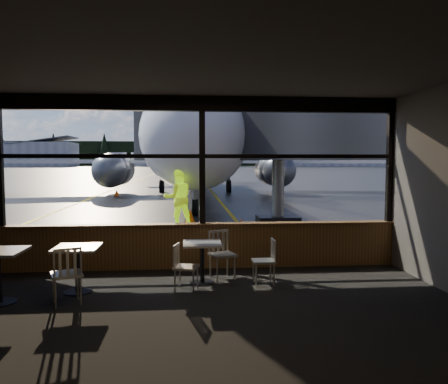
{
  "coord_description": "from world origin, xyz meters",
  "views": [
    {
      "loc": [
        -0.32,
        -8.86,
        2.2
      ],
      "look_at": [
        0.53,
        1.0,
        1.5
      ],
      "focal_mm": 35.0,
      "sensor_mm": 36.0,
      "label": 1
    }
  ],
  "objects": [
    {
      "name": "jet_bridge",
      "position": [
        3.6,
        5.5,
        2.27
      ],
      "size": [
        8.51,
        10.4,
        4.54
      ],
      "primitive_type": null,
      "color": "#2B2B2D",
      "rests_on": "ground_plane"
    },
    {
      "name": "hangar_mid",
      "position": [
        0.0,
        185.0,
        5.0
      ],
      "size": [
        38.0,
        15.0,
        10.0
      ],
      "primitive_type": null,
      "color": "silver",
      "rests_on": "ground_plane"
    },
    {
      "name": "fuel_tank_c",
      "position": [
        -10.0,
        182.0,
        3.0
      ],
      "size": [
        8.0,
        8.0,
        6.0
      ],
      "primitive_type": "cylinder",
      "color": "silver",
      "rests_on": "ground_plane"
    },
    {
      "name": "treeline",
      "position": [
        0.0,
        210.0,
        6.0
      ],
      "size": [
        360.0,
        3.0,
        12.0
      ],
      "primitive_type": "cube",
      "color": "black",
      "rests_on": "ground_plane"
    },
    {
      "name": "fuel_tank_a",
      "position": [
        -30.0,
        182.0,
        3.0
      ],
      "size": [
        8.0,
        8.0,
        6.0
      ],
      "primitive_type": "cylinder",
      "color": "silver",
      "rests_on": "ground_plane"
    },
    {
      "name": "window_header",
      "position": [
        0.0,
        0.0,
        3.35
      ],
      "size": [
        8.0,
        0.18,
        0.3
      ],
      "primitive_type": "cube",
      "color": "black",
      "rests_on": "ground"
    },
    {
      "name": "hangar_left",
      "position": [
        -70.0,
        180.0,
        5.5
      ],
      "size": [
        45.0,
        18.0,
        11.0
      ],
      "primitive_type": null,
      "color": "silver",
      "rests_on": "ground_plane"
    },
    {
      "name": "carpet_floor",
      "position": [
        0.0,
        -3.0,
        0.01
      ],
      "size": [
        8.0,
        6.0,
        0.01
      ],
      "primitive_type": "cube",
      "color": "black",
      "rests_on": "ground"
    },
    {
      "name": "airliner",
      "position": [
        0.29,
        21.39,
        5.73
      ],
      "size": [
        32.02,
        38.13,
        11.45
      ],
      "primitive_type": null,
      "rotation": [
        0.0,
        0.0,
        -0.02
      ],
      "color": "white",
      "rests_on": "ground_plane"
    },
    {
      "name": "chair_near_n",
      "position": [
        0.34,
        -0.86,
        0.45
      ],
      "size": [
        0.62,
        0.62,
        0.9
      ],
      "primitive_type": null,
      "rotation": [
        0.0,
        0.0,
        3.44
      ],
      "color": "#ACA69B",
      "rests_on": "carpet_floor"
    },
    {
      "name": "mullion_centre",
      "position": [
        0.0,
        0.0,
        2.2
      ],
      "size": [
        0.12,
        0.12,
        2.6
      ],
      "primitive_type": "cube",
      "color": "black",
      "rests_on": "ground"
    },
    {
      "name": "hangar_right",
      "position": [
        60.0,
        178.0,
        6.0
      ],
      "size": [
        50.0,
        20.0,
        12.0
      ],
      "primitive_type": null,
      "color": "silver",
      "rests_on": "ground_plane"
    },
    {
      "name": "cafe_table_near",
      "position": [
        -0.04,
        -1.14,
        0.37
      ],
      "size": [
        0.68,
        0.68,
        0.75
      ],
      "primitive_type": null,
      "color": "#9C9790",
      "rests_on": "carpet_floor"
    },
    {
      "name": "fuel_tank_b",
      "position": [
        -20.0,
        182.0,
        3.0
      ],
      "size": [
        8.0,
        8.0,
        6.0
      ],
      "primitive_type": "cylinder",
      "color": "silver",
      "rests_on": "ground_plane"
    },
    {
      "name": "ground_crew",
      "position": [
        -0.6,
        5.54,
        0.99
      ],
      "size": [
        1.11,
        0.96,
        1.97
      ],
      "primitive_type": "imported",
      "rotation": [
        0.0,
        0.0,
        3.39
      ],
      "color": "#BFF219",
      "rests_on": "ground_plane"
    },
    {
      "name": "chair_mid_s",
      "position": [
        -2.16,
        -2.12,
        0.46
      ],
      "size": [
        0.66,
        0.66,
        0.93
      ],
      "primitive_type": null,
      "rotation": [
        0.0,
        0.0,
        0.37
      ],
      "color": "#AAA699",
      "rests_on": "carpet_floor"
    },
    {
      "name": "ceiling",
      "position": [
        0.0,
        -3.0,
        3.5
      ],
      "size": [
        8.0,
        6.0,
        0.04
      ],
      "primitive_type": "cube",
      "color": "#38332D",
      "rests_on": "ground"
    },
    {
      "name": "cone_extra",
      "position": [
        1.35,
        4.3,
        0.22
      ],
      "size": [
        0.32,
        0.32,
        0.45
      ],
      "primitive_type": "cone",
      "color": "#D35E06",
      "rests_on": "ground_plane"
    },
    {
      "name": "wall_back",
      "position": [
        0.0,
        -6.0,
        1.75
      ],
      "size": [
        8.0,
        0.04,
        3.5
      ],
      "primitive_type": "cube",
      "color": "#49423A",
      "rests_on": "ground"
    },
    {
      "name": "cafe_table_mid",
      "position": [
        -2.14,
        -1.52,
        0.39
      ],
      "size": [
        0.71,
        0.71,
        0.78
      ],
      "primitive_type": null,
      "color": "gray",
      "rests_on": "carpet_floor"
    },
    {
      "name": "ground_plane",
      "position": [
        0.0,
        120.0,
        0.0
      ],
      "size": [
        520.0,
        520.0,
        0.0
      ],
      "primitive_type": "plane",
      "color": "black",
      "rests_on": "ground"
    },
    {
      "name": "chair_near_w",
      "position": [
        -0.33,
        -1.59,
        0.41
      ],
      "size": [
        0.54,
        0.54,
        0.81
      ],
      "primitive_type": null,
      "rotation": [
        0.0,
        0.0,
        -1.82
      ],
      "color": "#B4AEA2",
      "rests_on": "carpet_floor"
    },
    {
      "name": "window_transom",
      "position": [
        0.0,
        0.0,
        2.3
      ],
      "size": [
        8.0,
        0.1,
        0.08
      ],
      "primitive_type": "cube",
      "color": "black",
      "rests_on": "ground"
    },
    {
      "name": "mullion_right",
      "position": [
        3.95,
        0.0,
        2.2
      ],
      "size": [
        0.12,
        0.12,
        2.6
      ],
      "primitive_type": "cube",
      "color": "black",
      "rests_on": "ground"
    },
    {
      "name": "chair_near_e",
      "position": [
        1.05,
        -1.26,
        0.41
      ],
      "size": [
        0.45,
        0.45,
        0.82
      ],
      "primitive_type": null,
      "rotation": [
        0.0,
        0.0,
        1.58
      ],
      "color": "#B9B4A7",
      "rests_on": "carpet_floor"
    },
    {
      "name": "window_sill",
      "position": [
        0.0,
        0.0,
        0.45
      ],
      "size": [
        8.0,
        0.28,
        0.9
      ],
      "primitive_type": "cube",
      "color": "brown",
      "rests_on": "ground"
    },
    {
      "name": "cone_wing",
      "position": [
        -4.75,
        19.24,
        0.22
      ],
      "size": [
        0.31,
        0.31,
        0.43
      ],
      "primitive_type": "cone",
      "color": "orange",
      "rests_on": "ground_plane"
    },
    {
      "name": "cone_nose",
      "position": [
        -0.2,
        6.19,
        0.28
      ],
      "size": [
        0.4,
        0.4,
        0.56
      ],
      "primitive_type": "cone",
      "color": "#F95607",
      "rests_on": "ground_plane"
    }
  ]
}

